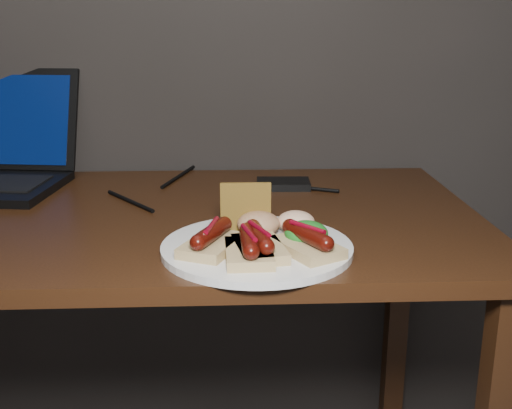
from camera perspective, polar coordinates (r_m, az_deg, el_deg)
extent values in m
cube|color=#351C0D|center=(1.26, -12.54, -1.46)|extent=(1.40, 0.70, 0.03)
cube|color=#351C0D|center=(1.72, 12.36, -9.99)|extent=(0.05, 0.05, 0.72)
cube|color=black|center=(1.63, -21.63, 7.10)|extent=(0.37, 0.14, 0.23)
cube|color=#06183F|center=(1.63, -21.63, 7.10)|extent=(0.33, 0.12, 0.20)
cube|color=black|center=(1.41, 2.44, 1.83)|extent=(0.12, 0.08, 0.02)
cylinder|color=black|center=(1.32, -11.13, 0.30)|extent=(0.11, 0.15, 0.01)
cylinder|color=black|center=(1.51, -6.78, 2.57)|extent=(0.07, 0.21, 0.01)
cylinder|color=black|center=(1.40, 4.61, 1.46)|extent=(0.13, 0.06, 0.01)
cylinder|color=silver|center=(1.03, 0.08, -3.89)|extent=(0.31, 0.31, 0.01)
cube|color=#DABB80|center=(1.00, -3.95, -3.65)|extent=(0.11, 0.13, 0.02)
cylinder|color=#4A0E04|center=(1.00, -3.97, -2.54)|extent=(0.06, 0.10, 0.02)
sphere|color=#4A0E04|center=(0.96, -5.20, -3.40)|extent=(0.03, 0.02, 0.02)
sphere|color=#4A0E04|center=(1.04, -2.84, -1.75)|extent=(0.03, 0.02, 0.02)
cylinder|color=#5F0412|center=(0.99, -3.99, -1.86)|extent=(0.02, 0.07, 0.01)
cube|color=#DABB80|center=(0.99, 0.29, -3.97)|extent=(0.09, 0.13, 0.02)
cylinder|color=#4A0E04|center=(0.98, 0.29, -2.85)|extent=(0.04, 0.10, 0.02)
sphere|color=#4A0E04|center=(0.94, 0.94, -3.79)|extent=(0.03, 0.02, 0.02)
sphere|color=#4A0E04|center=(1.02, -0.30, -1.99)|extent=(0.03, 0.02, 0.02)
cylinder|color=#5F0412|center=(0.98, 0.29, -2.16)|extent=(0.03, 0.07, 0.01)
cube|color=#DABB80|center=(1.00, 4.56, -3.81)|extent=(0.12, 0.13, 0.02)
cylinder|color=#4A0E04|center=(0.99, 4.58, -2.69)|extent=(0.07, 0.10, 0.02)
sphere|color=#4A0E04|center=(0.95, 6.26, -3.49)|extent=(0.03, 0.02, 0.02)
sphere|color=#4A0E04|center=(1.03, 3.03, -1.96)|extent=(0.03, 0.02, 0.02)
cylinder|color=#5F0412|center=(0.99, 4.60, -2.01)|extent=(0.05, 0.06, 0.01)
cube|color=#DABB80|center=(0.97, -0.63, -4.36)|extent=(0.07, 0.12, 0.02)
cylinder|color=#4A0E04|center=(0.96, -0.64, -3.22)|extent=(0.03, 0.10, 0.02)
sphere|color=#4A0E04|center=(0.92, -0.44, -4.22)|extent=(0.03, 0.02, 0.02)
sphere|color=#4A0E04|center=(1.01, -0.81, -2.31)|extent=(0.02, 0.02, 0.02)
cylinder|color=#5F0412|center=(0.96, -0.64, -2.52)|extent=(0.02, 0.07, 0.01)
cube|color=olive|center=(1.08, -0.92, -0.24)|extent=(0.09, 0.01, 0.08)
ellipsoid|color=#136319|center=(1.02, 4.49, -2.57)|extent=(0.07, 0.07, 0.04)
ellipsoid|color=maroon|center=(1.07, 0.23, -1.72)|extent=(0.07, 0.07, 0.04)
ellipsoid|color=silver|center=(1.09, 3.56, -1.52)|extent=(0.06, 0.06, 0.04)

